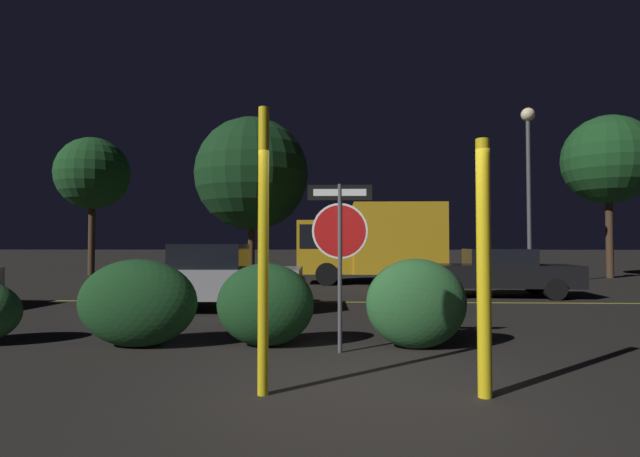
# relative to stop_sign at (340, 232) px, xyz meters

# --- Properties ---
(ground_plane) EXTENTS (260.00, 260.00, 0.00)m
(ground_plane) POSITION_rel_stop_sign_xyz_m (0.29, -1.78, -1.70)
(ground_plane) COLOR black
(road_center_stripe) EXTENTS (43.58, 0.12, 0.01)m
(road_center_stripe) POSITION_rel_stop_sign_xyz_m (0.29, 6.13, -1.70)
(road_center_stripe) COLOR gold
(road_center_stripe) RESTS_ON ground_plane
(stop_sign) EXTENTS (0.92, 0.06, 2.39)m
(stop_sign) POSITION_rel_stop_sign_xyz_m (0.00, 0.00, 0.00)
(stop_sign) COLOR #4C4C51
(stop_sign) RESTS_ON ground_plane
(yellow_pole_left) EXTENTS (0.11, 0.11, 2.95)m
(yellow_pole_left) POSITION_rel_stop_sign_xyz_m (-0.78, -2.01, -0.23)
(yellow_pole_left) COLOR yellow
(yellow_pole_left) RESTS_ON ground_plane
(yellow_pole_right) EXTENTS (0.14, 0.14, 2.60)m
(yellow_pole_right) POSITION_rel_stop_sign_xyz_m (1.45, -2.00, -0.40)
(yellow_pole_right) COLOR yellow
(yellow_pole_right) RESTS_ON ground_plane
(hedge_bush_1) EXTENTS (1.80, 0.91, 1.31)m
(hedge_bush_1) POSITION_rel_stop_sign_xyz_m (-3.02, 0.25, -1.05)
(hedge_bush_1) COLOR #19421E
(hedge_bush_1) RESTS_ON ground_plane
(hedge_bush_2) EXTENTS (1.47, 0.89, 1.25)m
(hedge_bush_2) POSITION_rel_stop_sign_xyz_m (-1.12, 0.38, -1.08)
(hedge_bush_2) COLOR #19421E
(hedge_bush_2) RESTS_ON ground_plane
(hedge_bush_3) EXTENTS (1.48, 0.75, 1.32)m
(hedge_bush_3) POSITION_rel_stop_sign_xyz_m (1.12, 0.31, -1.05)
(hedge_bush_3) COLOR #285B2D
(hedge_bush_3) RESTS_ON ground_plane
(passing_car_2) EXTENTS (4.12, 2.13, 1.53)m
(passing_car_2) POSITION_rel_stop_sign_xyz_m (-2.92, 4.41, -0.95)
(passing_car_2) COLOR #9E9EA3
(passing_car_2) RESTS_ON ground_plane
(passing_car_3) EXTENTS (4.76, 2.15, 1.39)m
(passing_car_3) POSITION_rel_stop_sign_xyz_m (4.54, 7.76, -1.00)
(passing_car_3) COLOR black
(passing_car_3) RESTS_ON ground_plane
(delivery_truck) EXTENTS (5.65, 2.54, 3.11)m
(delivery_truck) POSITION_rel_stop_sign_xyz_m (1.19, 12.52, -0.06)
(delivery_truck) COLOR gold
(delivery_truck) RESTS_ON ground_plane
(street_lamp) EXTENTS (0.52, 0.52, 6.71)m
(street_lamp) POSITION_rel_stop_sign_xyz_m (7.15, 11.98, 2.96)
(street_lamp) COLOR #4C4C51
(street_lamp) RESTS_ON ground_plane
(tree_0) EXTENTS (3.56, 3.56, 6.80)m
(tree_0) POSITION_rel_stop_sign_xyz_m (-12.24, 17.00, 3.29)
(tree_0) COLOR #422D1E
(tree_0) RESTS_ON ground_plane
(tree_1) EXTENTS (4.03, 4.03, 7.39)m
(tree_1) POSITION_rel_stop_sign_xyz_m (12.23, 16.00, 3.65)
(tree_1) COLOR #422D1E
(tree_1) RESTS_ON ground_plane
(tree_2) EXTENTS (5.50, 5.50, 7.70)m
(tree_2) POSITION_rel_stop_sign_xyz_m (-4.30, 16.94, 3.24)
(tree_2) COLOR #422D1E
(tree_2) RESTS_ON ground_plane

